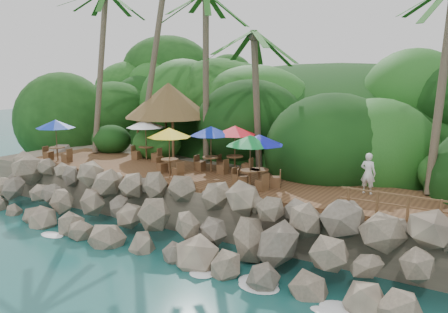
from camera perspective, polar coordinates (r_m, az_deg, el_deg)
The scene contains 11 objects.
ground at distance 20.30m, azimuth -9.26°, elevation -12.19°, with size 140.00×140.00×0.00m, color #19514F.
land_base at distance 33.14m, azimuth 9.24°, elevation -1.27°, with size 32.00×25.20×2.10m, color gray.
jungle_hill at distance 40.23m, azimuth 13.38°, elevation -0.83°, with size 44.80×28.00×15.40m, color #143811.
seawall at distance 21.33m, azimuth -5.78°, elevation -7.65°, with size 29.00×4.00×2.30m, color gray, non-canonical shape.
terrace at distance 24.20m, azimuth 0.00°, elevation -2.79°, with size 26.00×5.00×0.20m, color brown.
jungle_foliage at distance 32.48m, azimuth 8.49°, elevation -3.39°, with size 44.00×16.00×12.00m, color #143811, non-canonical shape.
foam_line at distance 20.50m, azimuth -8.69°, elevation -11.85°, with size 25.20×0.80×0.06m.
palapa at distance 30.48m, azimuth -6.70°, elevation 6.77°, with size 5.63×5.63×4.60m.
dining_clusters at distance 23.33m, azimuth 1.36°, elevation 2.11°, with size 24.93×5.49×2.49m.
railing at distance 18.44m, azimuth 22.98°, elevation -5.73°, with size 6.10×0.10×1.00m.
waiter at distance 21.89m, azimuth 16.97°, elevation -1.96°, with size 0.68×0.44×1.85m, color white.
Camera 1 is at (12.51, -13.92, 7.86)m, focal length 37.93 mm.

